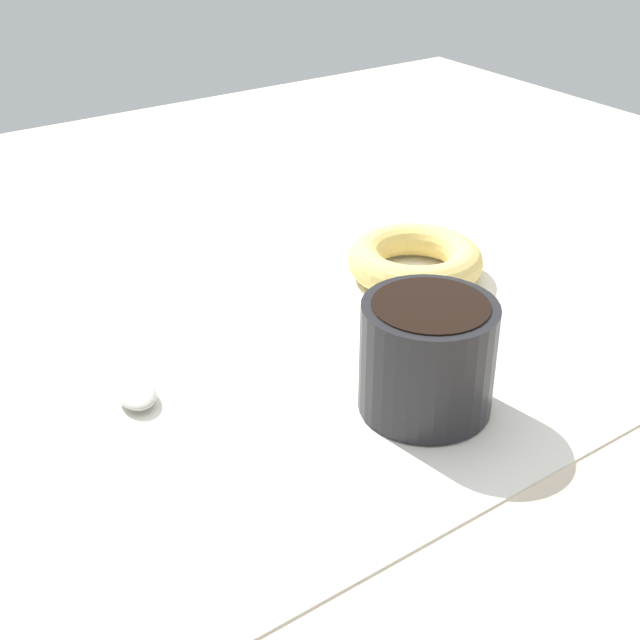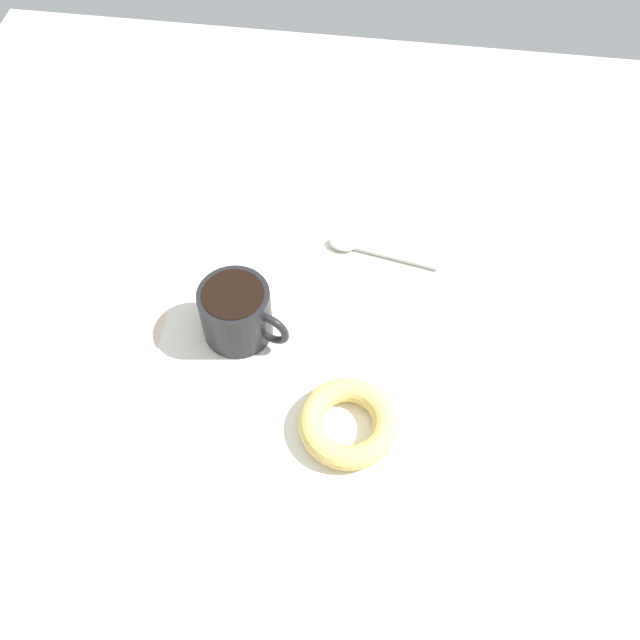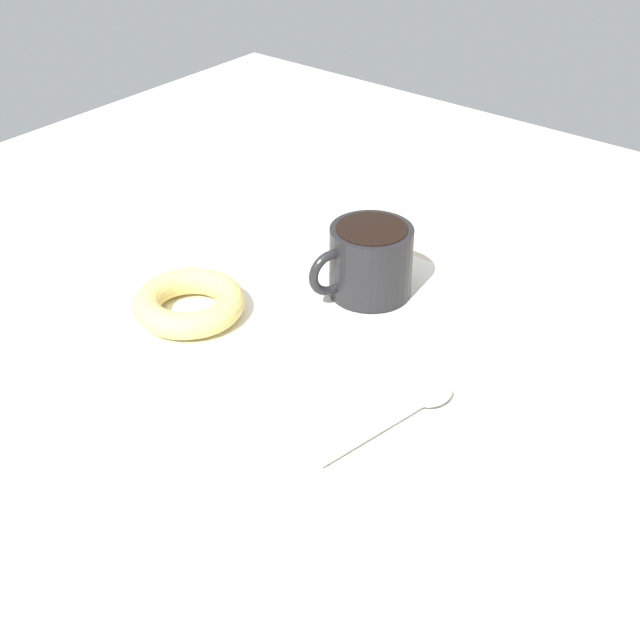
{
  "view_description": "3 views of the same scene",
  "coord_description": "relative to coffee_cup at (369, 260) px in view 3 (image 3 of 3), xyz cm",
  "views": [
    {
      "loc": [
        -32.23,
        -42.39,
        31.69
      ],
      "look_at": [
        -2.88,
        0.32,
        2.3
      ],
      "focal_mm": 50.0,
      "sensor_mm": 36.0,
      "label": 1
    },
    {
      "loc": [
        42.31,
        6.43,
        69.92
      ],
      "look_at": [
        -2.88,
        0.32,
        2.3
      ],
      "focal_mm": 40.0,
      "sensor_mm": 36.0,
      "label": 2
    },
    {
      "loc": [
        -44.58,
        52.36,
        46.94
      ],
      "look_at": [
        -2.88,
        0.32,
        2.3
      ],
      "focal_mm": 50.0,
      "sensor_mm": 36.0,
      "label": 3
    }
  ],
  "objects": [
    {
      "name": "spoon",
      "position": [
        -13.89,
        12.4,
        -3.26
      ],
      "size": [
        4.06,
        14.26,
        0.9
      ],
      "color": "#B7B2A8",
      "rests_on": "napkin"
    },
    {
      "name": "coffee_cup",
      "position": [
        0.0,
        0.0,
        0.0
      ],
      "size": [
        8.09,
        10.64,
        7.05
      ],
      "color": "black",
      "rests_on": "napkin"
    },
    {
      "name": "ground_plane",
      "position": [
        1.58,
        8.93,
        -4.96
      ],
      "size": [
        120.0,
        120.0,
        2.0
      ],
      "primitive_type": "cube",
      "color": "beige"
    },
    {
      "name": "donut",
      "position": [
        10.83,
        13.85,
        -2.35
      ],
      "size": [
        10.54,
        10.54,
        2.61
      ],
      "primitive_type": "torus",
      "color": "#E5C66B",
      "rests_on": "napkin"
    },
    {
      "name": "napkin",
      "position": [
        -1.3,
        9.24,
        -3.81
      ],
      "size": [
        36.82,
        36.82,
        0.3
      ],
      "primitive_type": "cube",
      "rotation": [
        0.0,
        0.0,
        0.02
      ],
      "color": "white",
      "rests_on": "ground_plane"
    }
  ]
}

